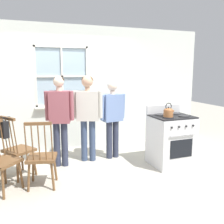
{
  "coord_description": "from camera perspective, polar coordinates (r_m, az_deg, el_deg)",
  "views": [
    {
      "loc": [
        -1.09,
        -4.03,
        1.76
      ],
      "look_at": [
        0.47,
        0.11,
        1.0
      ],
      "focal_mm": 40.0,
      "sensor_mm": 36.0,
      "label": 1
    }
  ],
  "objects": [
    {
      "name": "chair_near_stove",
      "position": [
        3.93,
        -15.81,
        -10.03
      ],
      "size": [
        0.51,
        0.49,
        1.03
      ],
      "rotation": [
        0.0,
        0.0,
        2.89
      ],
      "color": "brown",
      "rests_on": "ground_plane"
    },
    {
      "name": "stove",
      "position": [
        4.78,
        13.29,
        -6.15
      ],
      "size": [
        0.73,
        0.68,
        1.08
      ],
      "color": "silver",
      "rests_on": "ground_plane"
    },
    {
      "name": "kettle",
      "position": [
        4.46,
        12.77,
        0.01
      ],
      "size": [
        0.21,
        0.17,
        0.25
      ],
      "color": "#A86638",
      "rests_on": "stove"
    },
    {
      "name": "person_adult_right",
      "position": [
        4.9,
        0.11,
        -0.17
      ],
      "size": [
        0.54,
        0.26,
        1.53
      ],
      "rotation": [
        0.0,
        0.0,
        0.14
      ],
      "color": "#2D3347",
      "rests_on": "ground_plane"
    },
    {
      "name": "ground_plane",
      "position": [
        4.53,
        -5.23,
        -13.15
      ],
      "size": [
        16.0,
        16.0,
        0.0
      ],
      "primitive_type": "plane",
      "color": "#B2AD9E"
    },
    {
      "name": "chair_center_cluster",
      "position": [
        3.98,
        -23.94,
        -10.24
      ],
      "size": [
        0.58,
        0.58,
        1.03
      ],
      "rotation": [
        0.0,
        0.0,
        0.8
      ],
      "color": "brown",
      "rests_on": "ground_plane"
    },
    {
      "name": "person_elderly_left",
      "position": [
        4.55,
        -11.87,
        -0.33
      ],
      "size": [
        0.52,
        0.31,
        1.64
      ],
      "rotation": [
        0.0,
        0.0,
        -0.31
      ],
      "color": "#2D3347",
      "rests_on": "ground_plane"
    },
    {
      "name": "person_teen_center",
      "position": [
        4.74,
        -5.57,
        0.58
      ],
      "size": [
        0.57,
        0.33,
        1.64
      ],
      "rotation": [
        0.0,
        0.0,
        -0.33
      ],
      "color": "#384766",
      "rests_on": "ground_plane"
    },
    {
      "name": "wall_back",
      "position": [
        5.56,
        -9.2,
        5.19
      ],
      "size": [
        6.4,
        0.16,
        2.7
      ],
      "color": "silver",
      "rests_on": "ground_plane"
    },
    {
      "name": "handbag",
      "position": [
        4.18,
        -23.73,
        -3.52
      ],
      "size": [
        0.25,
        0.25,
        0.31
      ],
      "color": "black",
      "rests_on": "chair_by_window"
    },
    {
      "name": "chair_by_window",
      "position": [
        4.4,
        -20.75,
        -8.14
      ],
      "size": [
        0.57,
        0.57,
        1.03
      ],
      "rotation": [
        0.0,
        0.0,
        2.17
      ],
      "color": "brown",
      "rests_on": "ground_plane"
    },
    {
      "name": "potted_plant",
      "position": [
        5.48,
        -9.82,
        2.17
      ],
      "size": [
        0.16,
        0.16,
        0.31
      ],
      "color": "beige",
      "rests_on": "wall_back"
    }
  ]
}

